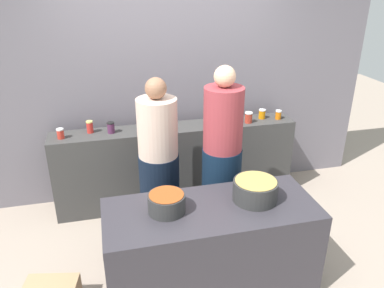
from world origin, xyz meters
name	(u,v)px	position (x,y,z in m)	size (l,w,h in m)	color
ground	(201,261)	(0.00, 0.00, 0.00)	(12.00, 12.00, 0.00)	#A19080
storefront_wall	(169,68)	(0.00, 1.45, 1.50)	(4.80, 0.12, 3.00)	slate
display_shelf	(177,165)	(0.00, 1.10, 0.46)	(2.70, 0.36, 0.93)	#3A3A39
prep_table	(211,248)	(0.00, -0.30, 0.39)	(1.70, 0.70, 0.78)	#322F35
preserve_jar_0	(60,134)	(-1.20, 1.06, 0.98)	(0.07, 0.07, 0.11)	red
preserve_jar_1	(90,127)	(-0.91, 1.15, 0.99)	(0.07, 0.07, 0.13)	red
preserve_jar_2	(111,128)	(-0.70, 1.10, 0.99)	(0.08, 0.08, 0.12)	#502646
preserve_jar_3	(157,122)	(-0.20, 1.16, 0.98)	(0.09, 0.09, 0.10)	#BE3A11
preserve_jar_4	(166,122)	(-0.10, 1.14, 0.99)	(0.07, 0.07, 0.11)	#B3371C
preserve_jar_5	(218,117)	(0.50, 1.16, 0.98)	(0.08, 0.08, 0.10)	#AA2E1E
preserve_jar_6	(249,117)	(0.82, 1.04, 0.99)	(0.09, 0.09, 0.12)	#A63323
preserve_jar_7	(262,114)	(1.02, 1.13, 0.98)	(0.08, 0.08, 0.11)	#CC750B
preserve_jar_8	(278,115)	(1.20, 1.07, 0.98)	(0.07, 0.07, 0.10)	#CE650F
cooking_pot_left	(167,203)	(-0.35, -0.26, 0.86)	(0.29, 0.29, 0.15)	#2D2D2D
cooking_pot_center	(255,190)	(0.38, -0.27, 0.87)	(0.36, 0.36, 0.18)	#2D2D2D
cook_with_tongs	(159,170)	(-0.29, 0.50, 0.74)	(0.39, 0.39, 1.65)	black
cook_in_cap	(222,166)	(0.29, 0.35, 0.80)	(0.38, 0.38, 1.76)	#0D1D31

